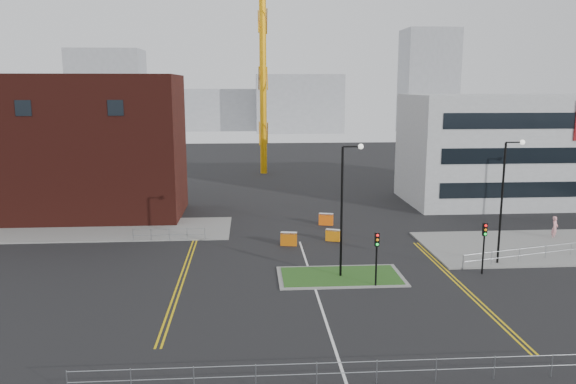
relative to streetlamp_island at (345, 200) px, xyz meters
name	(u,v)px	position (x,y,z in m)	size (l,w,h in m)	color
ground	(328,327)	(-2.22, -8.00, -5.41)	(200.00, 200.00, 0.00)	black
pavement_left	(75,230)	(-22.22, 14.00, -5.35)	(28.00, 8.00, 0.12)	slate
pavement_right	(571,246)	(19.78, 6.00, -5.35)	(24.00, 10.00, 0.12)	slate
island_kerb	(340,276)	(-0.22, 0.00, -5.37)	(8.60, 4.60, 0.08)	slate
grass_island	(340,276)	(-0.22, 0.00, -5.35)	(8.00, 4.00, 0.12)	#254F1A
brick_building	(58,149)	(-25.19, 20.00, 1.44)	(24.20, 10.07, 14.24)	#421610
office_block	(520,149)	(23.79, 23.97, 0.59)	(25.00, 12.20, 12.00)	#A3A5A8
streetlamp_island	(345,200)	(0.00, 0.00, 0.00)	(1.46, 0.36, 9.18)	black
streetlamp_right_near	(505,192)	(12.00, 2.00, 0.00)	(1.46, 0.36, 9.18)	black
traffic_light_island	(377,249)	(1.78, -2.02, -2.85)	(0.28, 0.33, 3.65)	black
traffic_light_right	(484,238)	(9.78, -0.02, -2.85)	(0.28, 0.33, 3.65)	black
railing_front	(347,368)	(-2.22, -14.00, -4.63)	(24.05, 0.05, 1.10)	gray
railing_left	(169,233)	(-13.22, 10.00, -4.67)	(6.05, 0.05, 1.10)	gray
railing_right	(571,247)	(18.28, 3.50, -4.63)	(19.05, 5.05, 1.10)	gray
centre_line	(323,312)	(-2.22, -6.00, -5.41)	(0.15, 30.00, 0.01)	silver
yellow_left_a	(182,271)	(-11.22, 2.00, -5.41)	(0.12, 24.00, 0.01)	gold
yellow_left_b	(187,271)	(-10.92, 2.00, -5.41)	(0.12, 24.00, 0.01)	gold
yellow_right_a	(457,284)	(7.28, -2.00, -5.41)	(0.12, 20.00, 0.01)	gold
yellow_right_b	(462,284)	(7.58, -2.00, -5.41)	(0.12, 20.00, 0.01)	gold
skyline_a	(108,93)	(-42.22, 112.00, 5.59)	(18.00, 12.00, 22.00)	gray
skyline_b	(299,104)	(7.78, 122.00, 2.59)	(24.00, 12.00, 16.00)	gray
skyline_c	(428,82)	(42.78, 117.00, 8.59)	(14.00, 12.00, 28.00)	gray
skyline_d	(236,109)	(-10.22, 132.00, 0.59)	(30.00, 12.00, 12.00)	gray
pedestrian	(555,228)	(19.65, 8.40, -4.42)	(0.73, 0.48, 1.99)	pink
barrier_left	(289,238)	(-3.22, 8.00, -4.81)	(1.38, 0.65, 1.12)	#C85F0B
barrier_mid	(326,219)	(0.78, 14.64, -4.81)	(1.39, 0.79, 1.11)	#FF630E
barrier_right	(333,235)	(0.61, 9.09, -4.87)	(1.26, 0.82, 1.01)	orange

